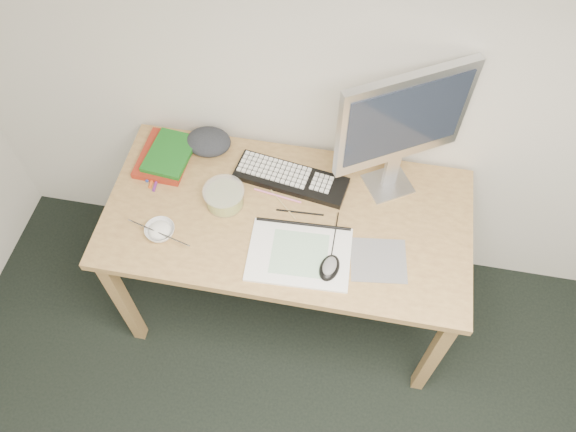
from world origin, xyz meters
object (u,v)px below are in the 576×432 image
desk (287,227)px  rice_bowl (160,231)px  monitor (403,122)px  sketchpad (299,254)px  keyboard (291,179)px

desk → rice_bowl: rice_bowl is taller
monitor → desk: bearing=179.7°
desk → sketchpad: 0.20m
sketchpad → monitor: bearing=50.0°
sketchpad → monitor: (0.29, 0.38, 0.35)m
keyboard → monitor: bearing=16.6°
rice_bowl → monitor: bearing=25.2°
sketchpad → rice_bowl: (-0.53, -0.00, 0.01)m
keyboard → monitor: 0.52m
desk → monitor: bearing=30.8°
sketchpad → keyboard: size_ratio=0.83×
desk → rice_bowl: (-0.45, -0.17, 0.10)m
desk → keyboard: size_ratio=3.13×
desk → rice_bowl: size_ratio=12.52×
desk → monitor: 0.61m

